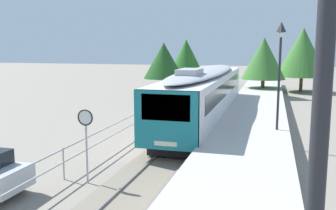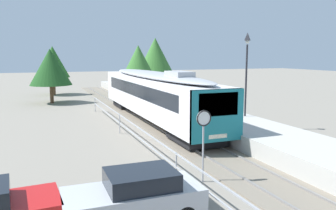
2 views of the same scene
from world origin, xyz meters
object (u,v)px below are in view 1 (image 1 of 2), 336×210
object	(u,v)px
platform_lamp_mid_platform	(280,55)
speed_limit_sign	(86,128)
platform_lamp_near_end	(321,114)
commuter_train	(204,92)

from	to	relation	value
platform_lamp_mid_platform	speed_limit_sign	size ratio (longest dim) A/B	1.91
platform_lamp_near_end	speed_limit_sign	size ratio (longest dim) A/B	1.91
speed_limit_sign	commuter_train	bearing A→B (deg)	79.51
commuter_train	platform_lamp_near_end	xyz separation A→B (m)	(4.58, -21.79, 2.48)
platform_lamp_mid_platform	commuter_train	bearing A→B (deg)	133.49
platform_lamp_near_end	speed_limit_sign	xyz separation A→B (m)	(-6.82, 9.68, -2.50)
commuter_train	speed_limit_sign	distance (m)	12.31
platform_lamp_mid_platform	speed_limit_sign	bearing A→B (deg)	-133.16
speed_limit_sign	platform_lamp_mid_platform	bearing A→B (deg)	46.84
platform_lamp_near_end	platform_lamp_mid_platform	distance (m)	16.96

